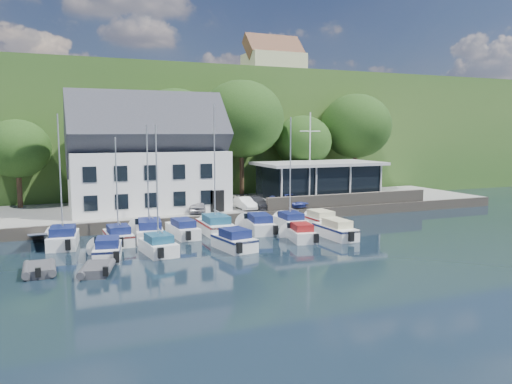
% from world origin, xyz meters
% --- Properties ---
extents(ground, '(180.00, 180.00, 0.00)m').
position_xyz_m(ground, '(0.00, 0.00, 0.00)').
color(ground, black).
rests_on(ground, ground).
extents(quay, '(60.00, 13.00, 1.00)m').
position_xyz_m(quay, '(0.00, 17.50, 0.50)').
color(quay, gray).
rests_on(quay, ground).
extents(quay_face, '(60.00, 0.30, 1.00)m').
position_xyz_m(quay_face, '(0.00, 11.00, 0.50)').
color(quay_face, '#665D51').
rests_on(quay_face, ground).
extents(hillside, '(160.00, 75.00, 16.00)m').
position_xyz_m(hillside, '(0.00, 62.00, 8.00)').
color(hillside, '#274E1D').
rests_on(hillside, ground).
extents(field_patch, '(50.00, 30.00, 0.30)m').
position_xyz_m(field_patch, '(8.00, 70.00, 16.15)').
color(field_patch, '#566331').
rests_on(field_patch, hillside).
extents(farmhouse, '(10.40, 7.00, 8.20)m').
position_xyz_m(farmhouse, '(22.00, 52.00, 20.10)').
color(farmhouse, beige).
rests_on(farmhouse, hillside).
extents(harbor_building, '(14.40, 8.20, 8.70)m').
position_xyz_m(harbor_building, '(-7.00, 16.50, 5.35)').
color(harbor_building, white).
rests_on(harbor_building, quay).
extents(club_pavilion, '(13.20, 7.20, 4.10)m').
position_xyz_m(club_pavilion, '(11.00, 16.00, 3.05)').
color(club_pavilion, black).
rests_on(club_pavilion, quay).
extents(seawall, '(18.00, 0.50, 1.20)m').
position_xyz_m(seawall, '(12.00, 11.40, 1.60)').
color(seawall, '#665D51').
rests_on(seawall, quay).
extents(gangway, '(1.20, 6.00, 1.40)m').
position_xyz_m(gangway, '(-16.50, 9.00, 0.00)').
color(gangway, silver).
rests_on(gangway, ground).
extents(car_silver, '(2.59, 4.07, 1.29)m').
position_xyz_m(car_silver, '(-3.18, 13.14, 1.64)').
color(car_silver, '#AFAEB3').
rests_on(car_silver, quay).
extents(car_white, '(1.36, 3.54, 1.15)m').
position_xyz_m(car_white, '(1.43, 13.15, 1.58)').
color(car_white, silver).
rests_on(car_white, quay).
extents(car_dgrey, '(2.91, 4.46, 1.20)m').
position_xyz_m(car_dgrey, '(2.55, 13.29, 1.60)').
color(car_dgrey, '#313237').
rests_on(car_dgrey, quay).
extents(car_blue, '(2.34, 4.19, 1.35)m').
position_xyz_m(car_blue, '(6.07, 13.03, 1.68)').
color(car_blue, '#303D92').
rests_on(car_blue, quay).
extents(flagpole, '(2.21, 0.20, 9.20)m').
position_xyz_m(flagpole, '(8.20, 12.80, 5.60)').
color(flagpole, white).
rests_on(flagpole, quay).
extents(tree_0, '(6.22, 6.22, 8.50)m').
position_xyz_m(tree_0, '(-18.33, 22.35, 5.25)').
color(tree_0, black).
rests_on(tree_0, quay).
extents(tree_1, '(6.58, 6.58, 9.00)m').
position_xyz_m(tree_1, '(-10.51, 22.69, 5.50)').
color(tree_1, black).
rests_on(tree_1, quay).
extents(tree_2, '(8.68, 8.68, 11.87)m').
position_xyz_m(tree_2, '(-2.99, 21.94, 6.93)').
color(tree_2, black).
rests_on(tree_2, quay).
extents(tree_3, '(9.49, 9.49, 12.97)m').
position_xyz_m(tree_3, '(4.29, 21.43, 7.49)').
color(tree_3, black).
rests_on(tree_3, quay).
extents(tree_4, '(6.75, 6.75, 9.22)m').
position_xyz_m(tree_4, '(12.12, 21.74, 5.61)').
color(tree_4, black).
rests_on(tree_4, quay).
extents(tree_5, '(8.76, 8.76, 11.97)m').
position_xyz_m(tree_5, '(19.69, 22.20, 6.99)').
color(tree_5, black).
rests_on(tree_5, quay).
extents(boat_r1_0, '(2.82, 6.01, 9.29)m').
position_xyz_m(boat_r1_0, '(-14.84, 7.60, 4.65)').
color(boat_r1_0, white).
rests_on(boat_r1_0, ground).
extents(boat_r1_1, '(2.16, 5.31, 8.63)m').
position_xyz_m(boat_r1_1, '(-11.01, 7.01, 4.31)').
color(boat_r1_1, white).
rests_on(boat_r1_1, ground).
extents(boat_r1_2, '(3.10, 7.32, 9.41)m').
position_xyz_m(boat_r1_2, '(-8.55, 7.94, 4.70)').
color(boat_r1_2, white).
rests_on(boat_r1_2, ground).
extents(boat_r1_3, '(2.21, 6.42, 1.43)m').
position_xyz_m(boat_r1_3, '(-5.93, 7.79, 0.72)').
color(boat_r1_3, white).
rests_on(boat_r1_3, ground).
extents(boat_r1_4, '(2.30, 6.73, 9.51)m').
position_xyz_m(boat_r1_4, '(-3.17, 7.94, 4.75)').
color(boat_r1_4, white).
rests_on(boat_r1_4, ground).
extents(boat_r1_5, '(2.99, 7.06, 1.51)m').
position_xyz_m(boat_r1_5, '(0.44, 7.32, 0.75)').
color(boat_r1_5, white).
rests_on(boat_r1_5, ground).
extents(boat_r1_6, '(2.30, 5.70, 8.60)m').
position_xyz_m(boat_r1_6, '(3.52, 7.65, 4.30)').
color(boat_r1_6, white).
rests_on(boat_r1_6, ground).
extents(boat_r1_7, '(2.15, 5.99, 1.46)m').
position_xyz_m(boat_r1_7, '(6.25, 7.33, 0.73)').
color(boat_r1_7, white).
rests_on(boat_r1_7, ground).
extents(boat_r2_0, '(2.67, 5.37, 1.44)m').
position_xyz_m(boat_r2_0, '(-12.22, 2.74, 0.72)').
color(boat_r2_0, white).
rests_on(boat_r2_0, ground).
extents(boat_r2_1, '(2.58, 5.30, 8.65)m').
position_xyz_m(boat_r2_1, '(-8.88, 2.77, 4.33)').
color(boat_r2_1, white).
rests_on(boat_r2_1, ground).
extents(boat_r2_2, '(2.94, 5.43, 1.51)m').
position_xyz_m(boat_r2_2, '(-3.65, 2.03, 0.76)').
color(boat_r2_2, white).
rests_on(boat_r2_2, ground).
extents(boat_r2_3, '(2.54, 5.15, 1.35)m').
position_xyz_m(boat_r2_3, '(2.08, 2.89, 0.68)').
color(boat_r2_3, white).
rests_on(boat_r2_3, ground).
extents(boat_r2_4, '(2.00, 6.36, 1.51)m').
position_xyz_m(boat_r2_4, '(5.04, 2.70, 0.76)').
color(boat_r2_4, white).
rests_on(boat_r2_4, ground).
extents(dinghy_0, '(1.94, 3.18, 0.73)m').
position_xyz_m(dinghy_0, '(-16.32, 0.59, 0.37)').
color(dinghy_0, '#393A3E').
rests_on(dinghy_0, ground).
extents(dinghy_1, '(2.55, 3.44, 0.72)m').
position_xyz_m(dinghy_1, '(-13.17, -0.61, 0.36)').
color(dinghy_1, '#393A3E').
rests_on(dinghy_1, ground).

